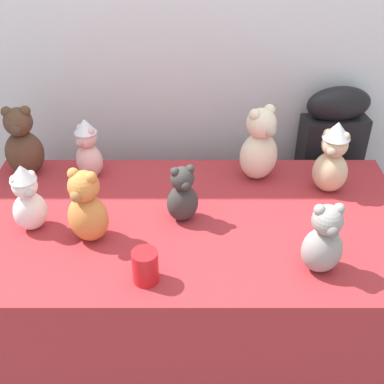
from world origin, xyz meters
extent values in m
cube|color=silver|center=(0.00, 0.91, 1.30)|extent=(7.00, 0.08, 2.60)
cube|color=maroon|center=(0.00, 0.25, 0.38)|extent=(1.57, 0.82, 0.75)
cube|color=black|center=(0.63, 0.79, 0.44)|extent=(0.29, 0.16, 0.89)
ellipsoid|color=black|center=(0.63, 0.79, 0.95)|extent=(0.29, 0.16, 0.15)
ellipsoid|color=gray|center=(0.40, 0.00, 0.83)|extent=(0.14, 0.13, 0.16)
sphere|color=gray|center=(0.40, 0.00, 0.95)|extent=(0.09, 0.09, 0.09)
sphere|color=gray|center=(0.37, 0.00, 0.98)|extent=(0.04, 0.04, 0.04)
sphere|color=gray|center=(0.43, 0.01, 0.98)|extent=(0.04, 0.04, 0.04)
sphere|color=slate|center=(0.41, -0.04, 0.94)|extent=(0.04, 0.04, 0.04)
ellipsoid|color=#383533|center=(-0.03, 0.26, 0.82)|extent=(0.14, 0.13, 0.14)
sphere|color=#383533|center=(-0.03, 0.26, 0.92)|extent=(0.08, 0.08, 0.08)
sphere|color=#383533|center=(-0.05, 0.25, 0.96)|extent=(0.03, 0.03, 0.03)
sphere|color=#383533|center=(0.00, 0.27, 0.96)|extent=(0.03, 0.03, 0.03)
sphere|color=#32302E|center=(-0.02, 0.22, 0.92)|extent=(0.03, 0.03, 0.03)
ellipsoid|color=#CCB78E|center=(0.53, 0.44, 0.83)|extent=(0.16, 0.15, 0.16)
sphere|color=#CCB78E|center=(0.53, 0.44, 0.95)|extent=(0.10, 0.10, 0.10)
sphere|color=#CCB78E|center=(0.50, 0.45, 0.99)|extent=(0.04, 0.04, 0.04)
sphere|color=#CCB78E|center=(0.55, 0.43, 0.99)|extent=(0.04, 0.04, 0.04)
sphere|color=#9D8E71|center=(0.51, 0.40, 0.94)|extent=(0.04, 0.04, 0.04)
cone|color=silver|center=(0.53, 0.44, 1.01)|extent=(0.10, 0.10, 0.06)
ellipsoid|color=white|center=(-0.54, 0.21, 0.82)|extent=(0.15, 0.14, 0.14)
sphere|color=white|center=(-0.54, 0.21, 0.93)|extent=(0.08, 0.08, 0.08)
sphere|color=white|center=(-0.57, 0.19, 0.96)|extent=(0.03, 0.03, 0.03)
sphere|color=white|center=(-0.52, 0.22, 0.96)|extent=(0.03, 0.03, 0.03)
sphere|color=#B4B3AF|center=(-0.53, 0.18, 0.92)|extent=(0.04, 0.04, 0.04)
cone|color=silver|center=(-0.54, 0.21, 0.98)|extent=(0.09, 0.09, 0.06)
ellipsoid|color=#4C3323|center=(-0.66, 0.56, 0.85)|extent=(0.16, 0.14, 0.19)
sphere|color=#4C3323|center=(-0.66, 0.56, 0.98)|extent=(0.11, 0.11, 0.11)
sphere|color=#4C3323|center=(-0.69, 0.56, 1.03)|extent=(0.04, 0.04, 0.04)
sphere|color=#4C3323|center=(-0.62, 0.56, 1.03)|extent=(0.04, 0.04, 0.04)
sphere|color=#412E23|center=(-0.65, 0.51, 0.97)|extent=(0.05, 0.05, 0.05)
ellipsoid|color=#D17F3D|center=(-0.34, 0.15, 0.84)|extent=(0.17, 0.16, 0.17)
sphere|color=#D17F3D|center=(-0.34, 0.15, 0.96)|extent=(0.10, 0.10, 0.10)
sphere|color=#D17F3D|center=(-0.37, 0.16, 1.00)|extent=(0.04, 0.04, 0.04)
sphere|color=#D17F3D|center=(-0.31, 0.14, 1.00)|extent=(0.04, 0.04, 0.04)
sphere|color=#A06536|center=(-0.35, 0.11, 0.95)|extent=(0.04, 0.04, 0.04)
ellipsoid|color=beige|center=(-0.40, 0.54, 0.82)|extent=(0.15, 0.14, 0.14)
sphere|color=beige|center=(-0.40, 0.54, 0.93)|extent=(0.08, 0.08, 0.08)
sphere|color=beige|center=(-0.42, 0.56, 0.96)|extent=(0.03, 0.03, 0.03)
sphere|color=beige|center=(-0.38, 0.53, 0.96)|extent=(0.03, 0.03, 0.03)
sphere|color=#A88783|center=(-0.42, 0.51, 0.92)|extent=(0.03, 0.03, 0.03)
cone|color=silver|center=(-0.40, 0.54, 0.98)|extent=(0.09, 0.09, 0.05)
ellipsoid|color=beige|center=(0.27, 0.53, 0.85)|extent=(0.20, 0.20, 0.19)
sphere|color=beige|center=(0.27, 0.53, 0.99)|extent=(0.12, 0.12, 0.12)
sphere|color=beige|center=(0.24, 0.51, 1.04)|extent=(0.04, 0.04, 0.04)
sphere|color=beige|center=(0.30, 0.55, 1.04)|extent=(0.04, 0.04, 0.04)
sphere|color=#ABA08A|center=(0.29, 0.49, 0.98)|extent=(0.05, 0.05, 0.05)
cylinder|color=red|center=(-0.13, -0.05, 0.81)|extent=(0.08, 0.08, 0.11)
camera|label=1|loc=(0.01, -1.15, 1.84)|focal=46.56mm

